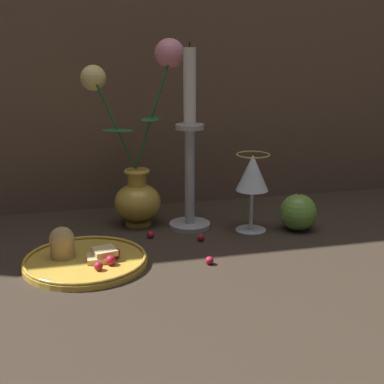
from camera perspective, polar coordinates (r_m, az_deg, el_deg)
ground_plane at (r=1.09m, az=0.40°, el=-5.12°), size 2.40×2.40×0.00m
vase at (r=1.16m, az=-5.69°, el=3.36°), size 0.22×0.10×0.40m
plate_with_pastries at (r=0.99m, az=-11.59°, el=-6.87°), size 0.22×0.22×0.07m
wine_glass at (r=1.12m, az=6.46°, el=1.73°), size 0.07×0.07×0.17m
candlestick at (r=1.12m, az=-0.24°, el=3.93°), size 0.09×0.09×0.39m
apple_beside_vase at (r=1.16m, az=11.26°, el=-2.13°), size 0.08×0.08×0.09m
berry_near_plate at (r=1.09m, az=0.93°, el=-4.86°), size 0.01×0.01×0.01m
berry_front_center at (r=0.98m, az=1.88°, el=-7.31°), size 0.02×0.02×0.02m
berry_by_glass_stem at (r=1.10m, az=-4.46°, el=-4.56°), size 0.02×0.02×0.02m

